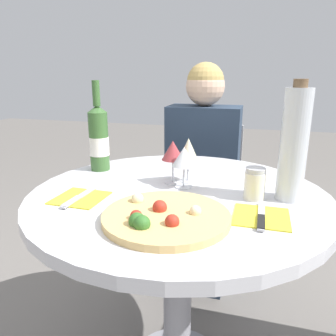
{
  "coord_description": "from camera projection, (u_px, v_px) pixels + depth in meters",
  "views": [
    {
      "loc": [
        0.25,
        -0.99,
        1.14
      ],
      "look_at": [
        -0.02,
        -0.07,
        0.86
      ],
      "focal_mm": 35.0,
      "sensor_mm": 36.0,
      "label": 1
    }
  ],
  "objects": [
    {
      "name": "dining_table",
      "position": [
        178.0,
        228.0,
        1.13
      ],
      "size": [
        0.98,
        0.98,
        0.76
      ],
      "color": "gray",
      "rests_on": "ground_plane"
    },
    {
      "name": "chair_behind_diner",
      "position": [
        204.0,
        196.0,
        2.0
      ],
      "size": [
        0.41,
        0.41,
        0.83
      ],
      "rotation": [
        0.0,
        0.0,
        3.14
      ],
      "color": "silver",
      "rests_on": "ground_plane"
    },
    {
      "name": "seated_diner",
      "position": [
        200.0,
        182.0,
        1.84
      ],
      "size": [
        0.4,
        0.45,
        1.19
      ],
      "rotation": [
        0.0,
        0.0,
        3.14
      ],
      "color": "#28384C",
      "rests_on": "ground_plane"
    },
    {
      "name": "pizza_large",
      "position": [
        164.0,
        216.0,
        0.87
      ],
      "size": [
        0.34,
        0.34,
        0.05
      ],
      "color": "#DBB26B",
      "rests_on": "dining_table"
    },
    {
      "name": "wine_bottle",
      "position": [
        99.0,
        138.0,
        1.3
      ],
      "size": [
        0.08,
        0.08,
        0.35
      ],
      "color": "#38602D",
      "rests_on": "dining_table"
    },
    {
      "name": "tall_carafe",
      "position": [
        294.0,
        145.0,
        0.98
      ],
      "size": [
        0.08,
        0.08,
        0.36
      ],
      "color": "silver",
      "rests_on": "dining_table"
    },
    {
      "name": "sugar_shaker",
      "position": [
        255.0,
        183.0,
        1.02
      ],
      "size": [
        0.06,
        0.06,
        0.1
      ],
      "color": "silver",
      "rests_on": "dining_table"
    },
    {
      "name": "wine_glass_front_right",
      "position": [
        184.0,
        157.0,
        1.1
      ],
      "size": [
        0.08,
        0.08,
        0.14
      ],
      "color": "silver",
      "rests_on": "dining_table"
    },
    {
      "name": "wine_glass_center",
      "position": [
        173.0,
        151.0,
        1.14
      ],
      "size": [
        0.08,
        0.08,
        0.15
      ],
      "color": "silver",
      "rests_on": "dining_table"
    },
    {
      "name": "wine_glass_back_right",
      "position": [
        188.0,
        151.0,
        1.16
      ],
      "size": [
        0.08,
        0.08,
        0.16
      ],
      "color": "silver",
      "rests_on": "dining_table"
    },
    {
      "name": "place_setting_left",
      "position": [
        80.0,
        198.0,
        1.02
      ],
      "size": [
        0.15,
        0.19,
        0.01
      ],
      "color": "yellow",
      "rests_on": "dining_table"
    },
    {
      "name": "place_setting_right",
      "position": [
        261.0,
        217.0,
        0.89
      ],
      "size": [
        0.15,
        0.19,
        0.01
      ],
      "color": "yellow",
      "rests_on": "dining_table"
    }
  ]
}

